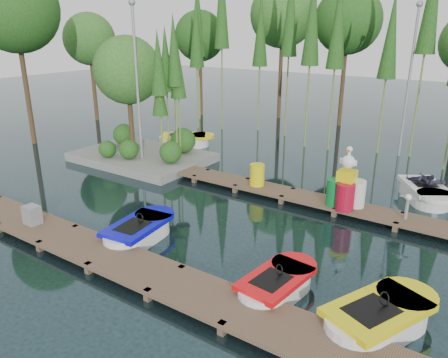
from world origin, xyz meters
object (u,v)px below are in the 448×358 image
Objects in this scene: island at (138,93)px; boat_blue at (139,232)px; boat_yellow_far at (185,140)px; yellow_barrel at (257,175)px; boat_red at (277,286)px; utility_cabinet at (32,215)px; drum_cluster at (346,190)px.

island is 9.21m from boat_blue.
island is 2.11× the size of boat_yellow_far.
yellow_barrel is (6.99, -0.79, -2.46)m from island.
yellow_barrel reaches higher than boat_red.
boat_yellow_far is (0.25, 3.04, -2.87)m from island.
boat_blue is at bearing -175.84° from boat_red.
boat_blue is at bearing 25.47° from utility_cabinet.
boat_blue is 0.89× the size of boat_yellow_far.
island is at bearing 127.12° from boat_blue.
boat_yellow_far is at bearing 85.26° from island.
drum_cluster is (10.56, -0.95, -2.26)m from island.
drum_cluster is (3.57, -0.16, 0.20)m from yellow_barrel.
drum_cluster is at bearing 41.85° from utility_cabinet.
boat_yellow_far is at bearing 103.85° from utility_cabinet.
boat_blue is 4.82m from boat_red.
boat_yellow_far reaches higher than utility_cabinet.
boat_red is (10.87, -6.48, -2.94)m from island.
drum_cluster is at bearing 43.15° from boat_blue.
island is 4.19m from boat_yellow_far.
drum_cluster is (7.64, 6.84, 0.33)m from utility_cabinet.
utility_cabinet is (-7.94, -1.31, 0.35)m from boat_red.
boat_yellow_far is (-5.80, 9.34, 0.05)m from boat_blue.
island reaches higher than yellow_barrel.
island is at bearing 174.87° from drum_cluster.
island reaches higher than utility_cabinet.
island is at bearing 155.51° from boat_red.
utility_cabinet is at bearing -120.16° from yellow_barrel.
boat_yellow_far reaches higher than yellow_barrel.
boat_red is 8.06m from utility_cabinet.
drum_cluster is (10.31, -3.99, 0.61)m from boat_yellow_far.
boat_red is 6.90m from yellow_barrel.
boat_yellow_far is at bearing 115.11° from boat_blue.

